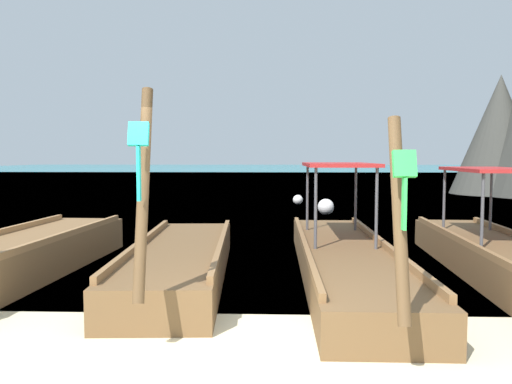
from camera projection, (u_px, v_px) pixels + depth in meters
The scene contains 8 objects.
ground at pixel (239, 379), 4.45m from camera, with size 120.00×120.00×0.00m, color beige.
sea_water at pixel (273, 172), 66.10m from camera, with size 120.00×120.00×0.00m, color #147A89.
longtail_boat_yellow_ribbon at pixel (22, 257), 8.22m from camera, with size 1.61×6.11×2.59m.
longtail_boat_turquoise_ribbon at pixel (181, 261), 8.14m from camera, with size 1.69×6.04×2.72m.
longtail_boat_green_ribbon at pixel (344, 258), 8.27m from camera, with size 1.39×7.44×2.36m.
longtail_boat_red_ribbon at pixel (506, 261), 7.91m from camera, with size 1.60×7.41×2.75m.
mooring_buoy_near at pixel (298, 200), 20.61m from camera, with size 0.41×0.41×0.41m.
mooring_buoy_far at pixel (326, 207), 16.98m from camera, with size 0.55×0.55×0.55m.
Camera 1 is at (0.32, -4.32, 1.97)m, focal length 35.21 mm.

